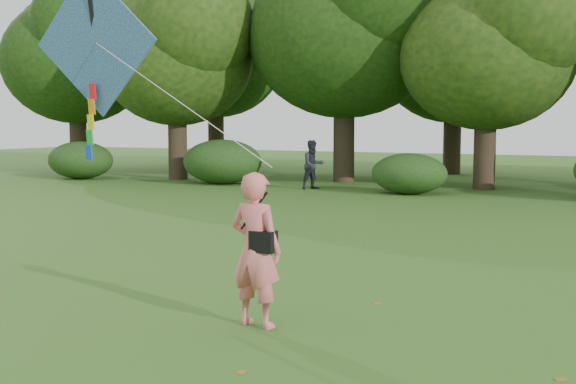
% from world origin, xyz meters
% --- Properties ---
extents(ground, '(100.00, 100.00, 0.00)m').
position_xyz_m(ground, '(0.00, 0.00, 0.00)').
color(ground, '#265114').
rests_on(ground, ground).
extents(man_kite_flyer, '(0.74, 0.53, 1.90)m').
position_xyz_m(man_kite_flyer, '(-0.93, 0.41, 0.95)').
color(man_kite_flyer, '#ED6F71').
rests_on(man_kite_flyer, ground).
extents(bystander_left, '(1.08, 1.12, 1.83)m').
position_xyz_m(bystander_left, '(-7.75, 17.30, 0.91)').
color(bystander_left, '#242730').
rests_on(bystander_left, ground).
extents(crossbody_bag, '(0.43, 0.20, 0.73)m').
position_xyz_m(crossbody_bag, '(-0.82, 0.38, 1.07)').
color(crossbody_bag, black).
rests_on(crossbody_bag, ground).
extents(flying_kite, '(5.66, 2.35, 3.22)m').
position_xyz_m(flying_kite, '(-5.08, 2.41, 3.78)').
color(flying_kite, '#2646A7').
rests_on(flying_kite, ground).
extents(shrub_band, '(39.15, 3.22, 1.88)m').
position_xyz_m(shrub_band, '(-0.72, 17.60, 0.86)').
color(shrub_band, '#264919').
rests_on(shrub_band, ground).
extents(fallen_leaves, '(10.03, 10.81, 0.01)m').
position_xyz_m(fallen_leaves, '(-0.04, 0.60, 0.01)').
color(fallen_leaves, olive).
rests_on(fallen_leaves, ground).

